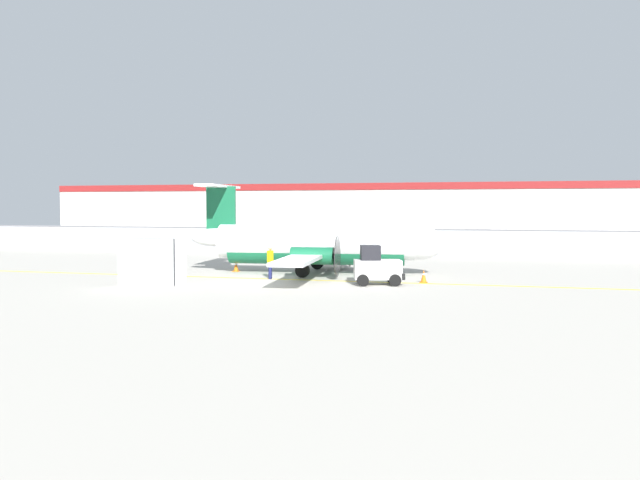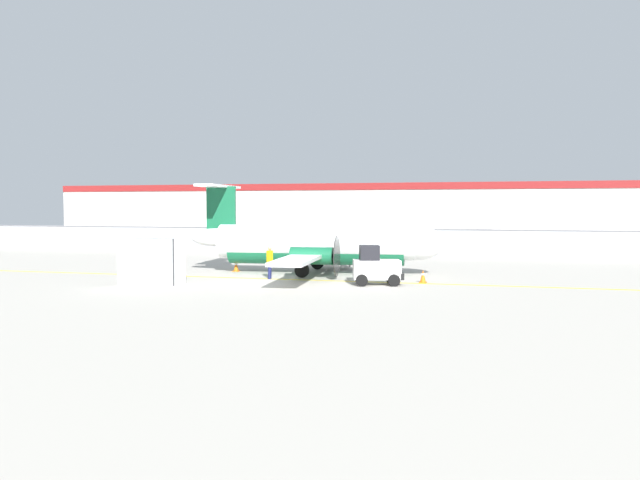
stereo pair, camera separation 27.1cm
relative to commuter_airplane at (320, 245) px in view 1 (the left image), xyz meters
name	(u,v)px [view 1 (the left image)]	position (x,y,z in m)	size (l,w,h in m)	color
ground_plane	(303,280)	(-0.06, -3.26, -1.60)	(140.00, 140.00, 0.01)	#ADA89E
perimeter_fence	(361,241)	(-0.06, 12.74, -0.49)	(98.00, 0.10, 2.10)	gray
parking_lot_strip	(383,246)	(-0.06, 24.24, -1.54)	(98.00, 17.00, 0.12)	#38383A
background_building	(406,211)	(-0.06, 42.73, 1.66)	(91.00, 8.10, 6.50)	beige
commuter_airplane	(320,245)	(0.00, 0.00, 0.00)	(14.34, 16.08, 4.92)	white
baggage_tug	(376,267)	(3.84, -4.30, -0.75)	(2.54, 1.88, 1.88)	silver
ground_crew_worker	(270,260)	(-1.83, -3.20, -0.65)	(0.40, 0.55, 1.70)	#191E4C
cargo_container	(153,262)	(-6.37, -7.00, -0.50)	(2.64, 2.29, 2.20)	silver
traffic_cone_near_left	(236,266)	(-4.89, -0.23, -1.29)	(0.36, 0.36, 0.64)	orange
traffic_cone_near_right	(424,276)	(5.94, -2.94, -1.29)	(0.36, 0.36, 0.64)	orange
traffic_cone_far_left	(302,264)	(-1.65, 2.17, -1.29)	(0.36, 0.36, 0.64)	orange
traffic_cone_far_right	(380,270)	(3.42, -0.54, -1.29)	(0.36, 0.36, 0.64)	orange
parked_car_0	(248,234)	(-14.96, 28.22, -0.71)	(4.39, 2.44, 1.58)	slate
parked_car_1	(267,238)	(-10.03, 19.99, -0.71)	(4.32, 2.26, 1.58)	black
parked_car_2	(342,236)	(-4.16, 24.98, -0.71)	(4.31, 2.24, 1.58)	#19662D
parked_car_3	(391,238)	(0.77, 23.27, -0.71)	(4.36, 2.36, 1.58)	gray
parked_car_4	(422,241)	(4.05, 18.14, -0.71)	(4.20, 2.00, 1.58)	#19662D
parked_car_5	(479,238)	(8.59, 25.17, -0.71)	(4.35, 2.32, 1.58)	silver
parked_car_6	(566,241)	(15.61, 21.69, -0.71)	(4.21, 2.03, 1.58)	#B28C19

